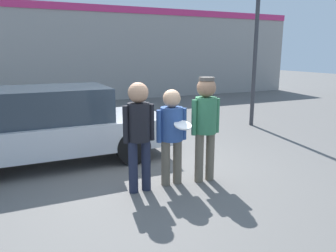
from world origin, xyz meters
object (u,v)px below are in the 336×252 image
at_px(person_left, 139,127).
at_px(person_right, 206,119).
at_px(street_lamp, 266,15).
at_px(person_middle_with_frisbee, 172,129).
at_px(parked_car_near, 52,125).

bearing_deg(person_left, person_right, -2.60).
xyz_separation_m(person_right, street_lamp, (3.98, 3.29, 2.17)).
relative_size(person_left, person_right, 0.98).
relative_size(person_middle_with_frisbee, person_right, 0.90).
distance_m(person_right, parked_car_near, 3.22).
relative_size(person_right, parked_car_near, 0.40).
bearing_deg(parked_car_near, person_middle_with_frisbee, -51.85).
height_order(person_middle_with_frisbee, person_right, person_right).
distance_m(person_left, street_lamp, 6.48).
xyz_separation_m(person_left, parked_car_near, (-1.10, 2.19, -0.30)).
bearing_deg(person_left, person_middle_with_frisbee, 4.21).
relative_size(person_left, parked_car_near, 0.39).
height_order(person_middle_with_frisbee, street_lamp, street_lamp).
height_order(person_left, person_right, person_right).
bearing_deg(person_middle_with_frisbee, street_lamp, 34.93).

